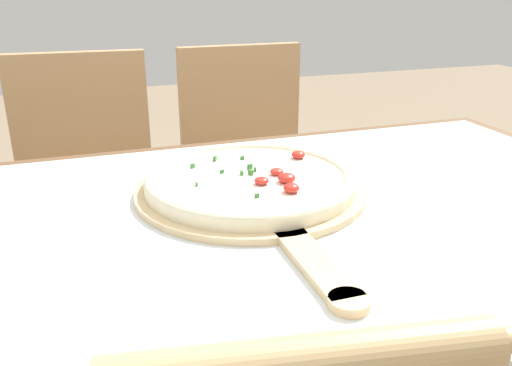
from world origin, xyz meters
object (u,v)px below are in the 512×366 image
(pizza, at_px, (251,180))
(chair_right, at_px, (249,174))
(rolling_pin, at_px, (305,363))
(pizza_peel, at_px, (254,194))
(chair_left, at_px, (88,192))

(pizza, distance_m, chair_right, 0.75)
(rolling_pin, bearing_deg, pizza_peel, 77.42)
(pizza_peel, bearing_deg, pizza, 88.55)
(pizza, xyz_separation_m, chair_right, (0.22, 0.68, -0.25))
(pizza_peel, xyz_separation_m, chair_right, (0.22, 0.69, -0.23))
(rolling_pin, height_order, chair_right, chair_right)
(pizza_peel, distance_m, chair_left, 0.78)
(pizza_peel, distance_m, chair_right, 0.76)
(chair_right, bearing_deg, rolling_pin, -105.60)
(pizza, distance_m, chair_left, 0.77)
(pizza_peel, xyz_separation_m, chair_left, (-0.26, 0.69, -0.23))
(pizza_peel, relative_size, rolling_pin, 1.27)
(rolling_pin, distance_m, chair_right, 1.20)
(chair_right, bearing_deg, pizza_peel, -107.45)
(chair_left, distance_m, chair_right, 0.48)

